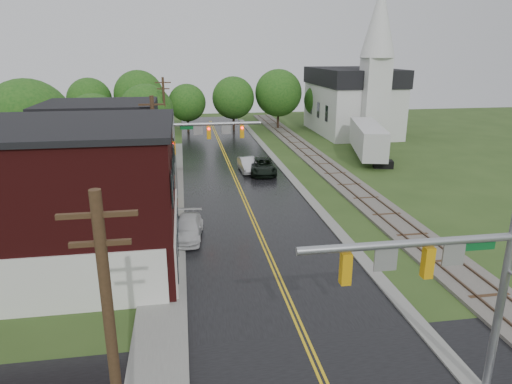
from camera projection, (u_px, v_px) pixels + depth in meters
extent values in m
cube|color=black|center=(238.00, 185.00, 42.14)|extent=(10.00, 90.00, 0.02)
cube|color=gray|center=(284.00, 169.00, 47.67)|extent=(0.80, 70.00, 0.12)
cube|color=gray|center=(169.00, 206.00, 36.48)|extent=(2.40, 50.00, 0.12)
cube|color=#420E0E|center=(44.00, 202.00, 24.91)|extent=(14.00, 10.00, 8.00)
cube|color=silver|center=(177.00, 237.00, 26.73)|extent=(0.10, 9.50, 3.00)
cube|color=black|center=(33.00, 127.00, 23.67)|extent=(14.30, 10.30, 0.30)
cube|color=tan|center=(105.00, 167.00, 35.74)|extent=(8.00, 7.00, 6.40)
cube|color=#3F0F0C|center=(130.00, 154.00, 44.67)|extent=(7.00, 6.00, 4.40)
cube|color=silver|center=(351.00, 109.00, 67.68)|extent=(10.00, 16.00, 7.00)
cube|color=black|center=(353.00, 77.00, 66.27)|extent=(10.40, 16.40, 2.40)
cube|color=silver|center=(374.00, 101.00, 59.54)|extent=(3.20, 3.20, 11.00)
cone|color=silver|center=(380.00, 20.00, 56.56)|extent=(4.40, 4.40, 9.00)
cube|color=#59544C|center=(326.00, 167.00, 48.33)|extent=(3.20, 80.00, 0.20)
cube|color=#4C3828|center=(319.00, 166.00, 48.18)|extent=(0.10, 80.00, 0.12)
cube|color=#4C3828|center=(332.00, 165.00, 48.40)|extent=(0.10, 80.00, 0.12)
cylinder|color=gray|center=(500.00, 307.00, 15.53)|extent=(0.28, 0.28, 7.20)
cylinder|color=gray|center=(409.00, 244.00, 14.21)|extent=(7.20, 0.26, 0.26)
cube|color=orange|center=(428.00, 262.00, 14.52)|extent=(0.32, 0.30, 1.05)
cube|color=orange|center=(346.00, 269.00, 14.11)|extent=(0.32, 0.30, 1.05)
cube|color=gray|center=(453.00, 255.00, 14.60)|extent=(0.75, 0.06, 0.75)
cube|color=gray|center=(386.00, 260.00, 14.25)|extent=(0.75, 0.06, 0.75)
cube|color=#0C5926|center=(475.00, 246.00, 14.63)|extent=(1.40, 0.04, 0.30)
cylinder|color=gray|center=(174.00, 156.00, 37.38)|extent=(0.28, 0.28, 7.20)
cylinder|color=gray|center=(217.00, 124.00, 37.15)|extent=(7.20, 0.26, 0.26)
cube|color=orange|center=(209.00, 132.00, 37.25)|extent=(0.32, 0.30, 1.05)
cube|color=orange|center=(242.00, 132.00, 37.67)|extent=(0.32, 0.30, 1.05)
cube|color=gray|center=(198.00, 130.00, 37.06)|extent=(0.75, 0.06, 0.75)
cube|color=gray|center=(226.00, 130.00, 37.41)|extent=(0.75, 0.06, 0.75)
cube|color=#0C5926|center=(189.00, 127.00, 36.88)|extent=(1.40, 0.04, 0.30)
sphere|color=#FF0C0C|center=(209.00, 129.00, 36.99)|extent=(0.20, 0.20, 0.20)
cylinder|color=#382616|center=(113.00, 360.00, 11.49)|extent=(0.28, 0.28, 9.00)
cube|color=#382616|center=(97.00, 215.00, 10.33)|extent=(1.80, 0.12, 0.12)
cube|color=#382616|center=(100.00, 243.00, 10.54)|extent=(1.40, 0.12, 0.12)
cylinder|color=#382616|center=(156.00, 160.00, 32.22)|extent=(0.28, 0.28, 9.00)
cube|color=#382616|center=(152.00, 104.00, 31.06)|extent=(1.80, 0.12, 0.12)
cube|color=#382616|center=(153.00, 115.00, 31.27)|extent=(1.40, 0.12, 0.12)
cylinder|color=#382616|center=(165.00, 117.00, 52.95)|extent=(0.28, 0.28, 9.00)
cube|color=#382616|center=(163.00, 82.00, 51.79)|extent=(1.80, 0.12, 0.12)
cube|color=#382616|center=(163.00, 89.00, 52.00)|extent=(1.40, 0.12, 0.12)
cylinder|color=black|center=(36.00, 170.00, 40.78)|extent=(0.36, 0.36, 3.42)
sphere|color=#184A15|center=(29.00, 123.00, 39.53)|extent=(7.60, 7.60, 7.60)
sphere|color=#184A15|center=(36.00, 131.00, 39.44)|extent=(5.32, 5.32, 5.32)
cylinder|color=black|center=(98.00, 153.00, 49.03)|extent=(0.36, 0.36, 2.70)
sphere|color=#184A15|center=(94.00, 122.00, 48.05)|extent=(6.00, 6.00, 6.00)
sphere|color=#184A15|center=(100.00, 128.00, 47.92)|extent=(4.20, 4.20, 4.20)
cylinder|color=black|center=(149.00, 140.00, 55.42)|extent=(0.36, 0.36, 2.88)
sphere|color=#184A15|center=(146.00, 111.00, 54.36)|extent=(6.40, 6.40, 6.40)
sphere|color=#184A15|center=(152.00, 116.00, 54.25)|extent=(4.48, 4.48, 4.48)
imported|color=black|center=(262.00, 166.00, 45.85)|extent=(2.80, 5.60, 1.52)
imported|color=#B6B6BB|center=(248.00, 165.00, 46.57)|extent=(1.74, 4.43, 1.44)
imported|color=silver|center=(188.00, 228.00, 30.15)|extent=(2.39, 4.81, 1.34)
cube|color=black|center=(383.00, 164.00, 48.23)|extent=(2.23, 1.65, 0.80)
cylinder|color=gray|center=(356.00, 149.00, 55.46)|extent=(0.16, 0.16, 0.80)
cube|color=silver|center=(367.00, 138.00, 51.99)|extent=(5.56, 12.56, 3.07)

